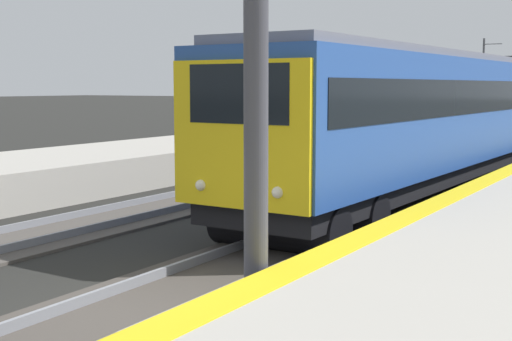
% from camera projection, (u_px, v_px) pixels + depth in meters
% --- Properties ---
extents(ground_plane, '(320.00, 320.00, 0.00)m').
position_uv_depth(ground_plane, '(110.00, 324.00, 9.19)').
color(ground_plane, black).
extents(platform_right_edge_strip, '(112.00, 0.50, 0.01)m').
position_uv_depth(platform_right_edge_strip, '(280.00, 274.00, 7.75)').
color(platform_right_edge_strip, yellow).
rests_on(platform_right_edge_strip, platform_right).
extents(track_main_line, '(160.00, 2.64, 0.21)m').
position_uv_depth(track_main_line, '(110.00, 321.00, 9.18)').
color(track_main_line, '#423D38').
rests_on(track_main_line, ground_plane).
extents(train_adjacent_platform, '(60.66, 3.10, 5.10)m').
position_uv_depth(train_adjacent_platform, '(506.00, 95.00, 49.49)').
color(train_adjacent_platform, maroon).
rests_on(train_adjacent_platform, ground_plane).
extents(catenary_mast_near, '(0.22, 2.28, 8.27)m').
position_uv_depth(catenary_mast_near, '(249.00, 61.00, 34.71)').
color(catenary_mast_near, '#595B60').
rests_on(catenary_mast_near, ground_plane).
extents(catenary_mast_far, '(0.22, 1.92, 7.89)m').
position_uv_depth(catenary_mast_far, '(483.00, 76.00, 73.22)').
color(catenary_mast_far, '#595B60').
rests_on(catenary_mast_far, ground_plane).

